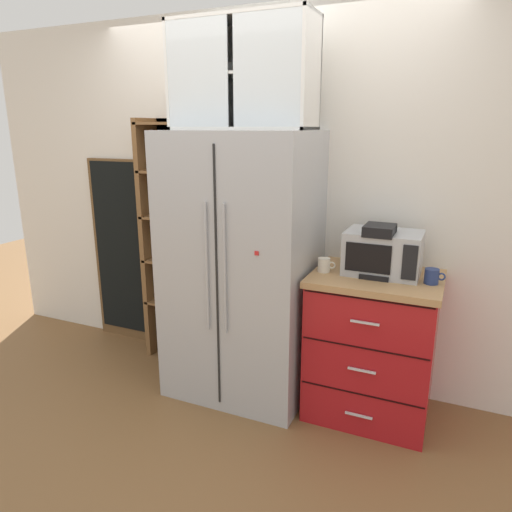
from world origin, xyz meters
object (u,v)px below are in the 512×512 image
(chalkboard_menu, at_px, (124,252))
(mug_cream, at_px, (324,265))
(mug_navy, at_px, (432,276))
(refrigerator, at_px, (242,267))
(microwave, at_px, (383,253))
(bottle_green, at_px, (380,254))
(coffee_maker, at_px, (379,250))

(chalkboard_menu, bearing_deg, mug_cream, -10.49)
(mug_navy, bearing_deg, refrigerator, -179.10)
(mug_cream, xyz_separation_m, chalkboard_menu, (-1.82, 0.34, -0.19))
(microwave, bearing_deg, mug_cream, -161.16)
(microwave, xyz_separation_m, chalkboard_menu, (-2.15, 0.22, -0.28))
(mug_navy, xyz_separation_m, chalkboard_menu, (-2.44, 0.31, -0.19))
(bottle_green, xyz_separation_m, chalkboard_menu, (-2.13, 0.22, -0.27))
(microwave, bearing_deg, bottle_green, 157.18)
(bottle_green, bearing_deg, mug_cream, -158.71)
(refrigerator, relative_size, chalkboard_menu, 1.15)
(bottle_green, bearing_deg, coffee_maker, -90.00)
(chalkboard_menu, bearing_deg, microwave, -5.96)
(mug_cream, bearing_deg, refrigerator, 179.08)
(refrigerator, xyz_separation_m, microwave, (0.89, 0.10, 0.17))
(coffee_maker, height_order, chalkboard_menu, chalkboard_menu)
(coffee_maker, height_order, bottle_green, coffee_maker)
(coffee_maker, distance_m, bottle_green, 0.06)
(refrigerator, distance_m, microwave, 0.91)
(microwave, xyz_separation_m, coffee_maker, (-0.02, -0.04, 0.03))
(refrigerator, xyz_separation_m, chalkboard_menu, (-1.25, 0.33, -0.11))
(microwave, relative_size, chalkboard_menu, 0.29)
(bottle_green, bearing_deg, microwave, -22.82)
(mug_navy, bearing_deg, microwave, 163.74)
(refrigerator, distance_m, chalkboard_menu, 1.30)
(coffee_maker, xyz_separation_m, chalkboard_menu, (-2.13, 0.27, -0.30))
(refrigerator, relative_size, microwave, 4.01)
(coffee_maker, xyz_separation_m, bottle_green, (0.00, 0.05, -0.04))
(coffee_maker, bearing_deg, mug_navy, -7.83)
(refrigerator, xyz_separation_m, mug_cream, (0.56, -0.01, 0.09))
(microwave, height_order, coffee_maker, coffee_maker)
(mug_cream, bearing_deg, bottle_green, 21.29)
(bottle_green, distance_m, chalkboard_menu, 2.15)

